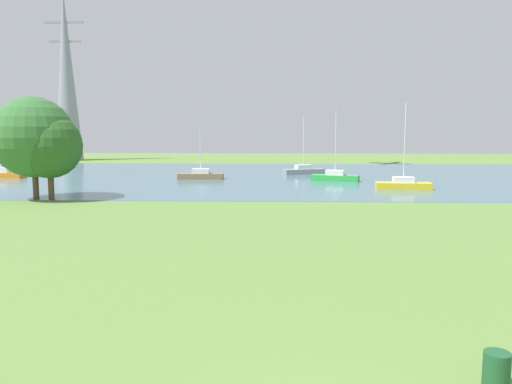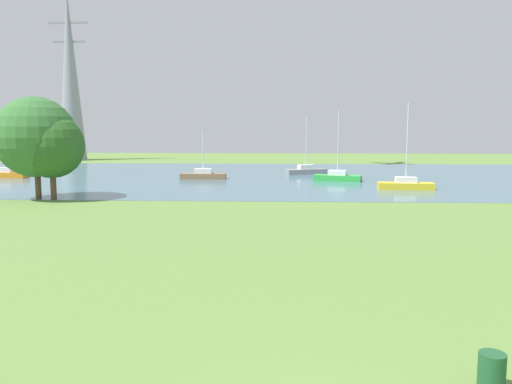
% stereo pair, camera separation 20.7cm
% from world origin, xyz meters
% --- Properties ---
extents(ground_plane, '(160.00, 160.00, 0.00)m').
position_xyz_m(ground_plane, '(0.00, 22.00, 0.00)').
color(ground_plane, olive).
extents(litter_bin, '(0.56, 0.56, 0.80)m').
position_xyz_m(litter_bin, '(3.77, 2.38, 0.40)').
color(litter_bin, '#1E512D').
rests_on(litter_bin, ground).
extents(water_surface, '(140.00, 40.00, 0.02)m').
position_xyz_m(water_surface, '(0.00, 50.00, 0.01)').
color(water_surface, slate).
rests_on(water_surface, ground).
extents(sailboat_yellow, '(4.90, 1.84, 7.59)m').
position_xyz_m(sailboat_yellow, '(10.42, 38.12, 0.47)').
color(sailboat_yellow, yellow).
rests_on(sailboat_yellow, water_surface).
extents(sailboat_orange, '(4.86, 1.72, 6.33)m').
position_xyz_m(sailboat_orange, '(-30.71, 46.99, 0.46)').
color(sailboat_orange, orange).
rests_on(sailboat_orange, water_surface).
extents(sailboat_gray, '(5.02, 3.05, 6.72)m').
position_xyz_m(sailboat_gray, '(2.32, 52.76, 0.46)').
color(sailboat_gray, gray).
rests_on(sailboat_gray, water_surface).
extents(sailboat_brown, '(4.83, 1.61, 5.17)m').
position_xyz_m(sailboat_brown, '(-8.89, 46.55, 0.44)').
color(sailboat_brown, brown).
rests_on(sailboat_brown, water_surface).
extents(sailboat_green, '(5.03, 2.79, 7.18)m').
position_xyz_m(sailboat_green, '(5.17, 45.15, 0.47)').
color(sailboat_green, green).
rests_on(sailboat_green, water_surface).
extents(tree_east_far, '(6.13, 6.13, 7.82)m').
position_xyz_m(tree_east_far, '(-19.30, 30.68, 4.74)').
color(tree_east_far, brown).
rests_on(tree_east_far, ground).
extents(tree_west_near, '(4.91, 4.91, 6.56)m').
position_xyz_m(tree_west_near, '(-18.00, 30.45, 4.09)').
color(tree_west_near, brown).
rests_on(tree_west_near, ground).
extents(electricity_pylon, '(6.40, 4.40, 27.93)m').
position_xyz_m(electricity_pylon, '(-35.34, 77.44, 13.98)').
color(electricity_pylon, gray).
rests_on(electricity_pylon, ground).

